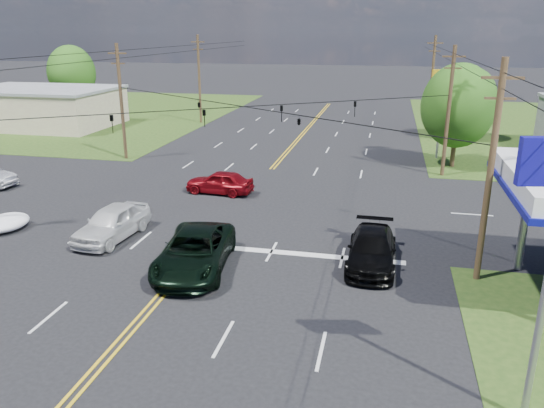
% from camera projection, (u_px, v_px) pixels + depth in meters
% --- Properties ---
extents(ground, '(280.00, 280.00, 0.00)m').
position_uv_depth(ground, '(245.00, 199.00, 34.44)').
color(ground, black).
rests_on(ground, ground).
extents(grass_nw, '(46.00, 48.00, 0.03)m').
position_uv_depth(grass_nw, '(56.00, 112.00, 71.24)').
color(grass_nw, '#234215').
rests_on(grass_nw, ground).
extents(stop_bar, '(10.00, 0.50, 0.02)m').
position_uv_depth(stop_bar, '(301.00, 254.00, 26.00)').
color(stop_bar, silver).
rests_on(stop_bar, ground).
extents(retail_nw, '(16.00, 11.00, 4.00)m').
position_uv_depth(retail_nw, '(41.00, 108.00, 60.32)').
color(retail_nw, '#BFA88F').
rests_on(retail_nw, ground).
extents(pole_se, '(1.60, 0.28, 9.50)m').
position_uv_depth(pole_se, '(490.00, 171.00, 21.91)').
color(pole_se, '#47361E').
rests_on(pole_se, ground).
extents(pole_nw, '(1.60, 0.28, 9.50)m').
position_uv_depth(pole_nw, '(121.00, 101.00, 43.89)').
color(pole_nw, '#47361E').
rests_on(pole_nw, ground).
extents(pole_ne, '(1.60, 0.28, 9.50)m').
position_uv_depth(pole_ne, '(449.00, 110.00, 38.62)').
color(pole_ne, '#47361E').
rests_on(pole_ne, ground).
extents(pole_left_far, '(1.60, 0.28, 10.00)m').
position_uv_depth(pole_left_far, '(199.00, 78.00, 61.45)').
color(pole_left_far, '#47361E').
rests_on(pole_left_far, ground).
extents(pole_right_far, '(1.60, 0.28, 10.00)m').
position_uv_depth(pole_right_far, '(432.00, 83.00, 56.17)').
color(pole_right_far, '#47361E').
rests_on(pole_right_far, ground).
extents(span_wire_signals, '(26.00, 18.00, 1.13)m').
position_uv_depth(span_wire_signals, '(244.00, 107.00, 32.57)').
color(span_wire_signals, black).
rests_on(span_wire_signals, ground).
extents(power_lines, '(26.04, 100.00, 0.64)m').
position_uv_depth(power_lines, '(234.00, 65.00, 29.90)').
color(power_lines, black).
rests_on(power_lines, ground).
extents(tree_right_a, '(5.70, 5.70, 8.18)m').
position_uv_depth(tree_right_a, '(458.00, 106.00, 41.21)').
color(tree_right_a, '#47361E').
rests_on(tree_right_a, ground).
extents(tree_right_b, '(4.94, 4.94, 7.09)m').
position_uv_depth(tree_right_b, '(470.00, 97.00, 52.05)').
color(tree_right_b, '#47361E').
rests_on(tree_right_b, ground).
extents(tree_far_l, '(6.08, 6.08, 8.72)m').
position_uv_depth(tree_far_l, '(72.00, 73.00, 69.01)').
color(tree_far_l, '#47361E').
rests_on(tree_far_l, ground).
extents(pickup_dkgreen, '(3.70, 6.69, 1.77)m').
position_uv_depth(pickup_dkgreen, '(195.00, 251.00, 24.13)').
color(pickup_dkgreen, black).
rests_on(pickup_dkgreen, ground).
extents(suv_black, '(2.24, 5.40, 1.56)m').
position_uv_depth(suv_black, '(372.00, 249.00, 24.61)').
color(suv_black, black).
rests_on(suv_black, ground).
extents(pickup_white, '(2.56, 5.32, 1.75)m').
position_uv_depth(pickup_white, '(112.00, 223.00, 27.77)').
color(pickup_white, silver).
rests_on(pickup_white, ground).
extents(sedan_red, '(4.67, 2.19, 1.55)m').
position_uv_depth(sedan_red, '(220.00, 182.00, 35.54)').
color(sedan_red, maroon).
rests_on(sedan_red, ground).
extents(polesign_ne, '(2.02, 0.96, 7.53)m').
position_uv_depth(polesign_ne, '(443.00, 90.00, 43.62)').
color(polesign_ne, '#A5A5AA').
rests_on(polesign_ne, ground).
extents(snowpile_b, '(2.88, 3.24, 0.77)m').
position_uv_depth(snowpile_b, '(7.00, 229.00, 29.31)').
color(snowpile_b, white).
rests_on(snowpile_b, ground).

